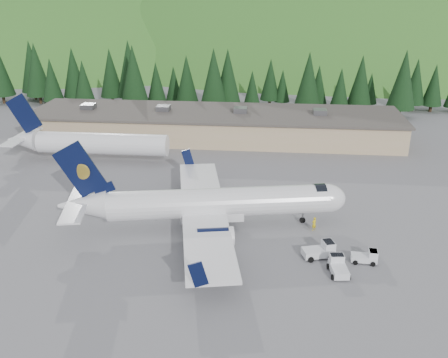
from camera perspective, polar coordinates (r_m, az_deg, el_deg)
ground at (r=62.46m, az=-0.55°, el=-5.44°), size 600.00×600.00×0.00m
airliner at (r=61.04m, az=-1.52°, el=-2.87°), size 35.05×33.10×11.67m
second_airliner at (r=86.99m, az=-15.52°, el=4.05°), size 27.50×11.00×10.05m
baggage_tug_a at (r=56.60m, az=11.03°, el=-8.00°), size 3.77×2.82×1.83m
baggage_tug_b at (r=56.80m, az=15.97°, el=-8.55°), size 2.85×1.84×1.47m
baggage_tug_c at (r=54.18m, az=12.91°, el=-9.68°), size 2.25×3.35×1.69m
terminal_building at (r=97.43m, az=-1.08°, el=6.26°), size 71.00×17.00×6.10m
ramp_worker at (r=62.15m, az=10.25°, el=-5.06°), size 0.76×0.72×1.74m
tree_line at (r=119.53m, az=-3.91°, el=11.60°), size 113.84×17.87×14.45m
hills at (r=289.14m, az=14.63°, el=-1.76°), size 614.00×330.00×300.00m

